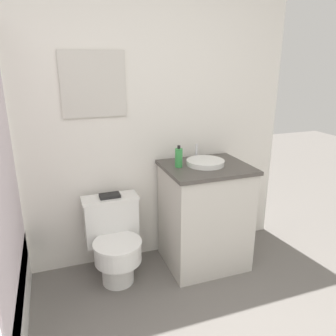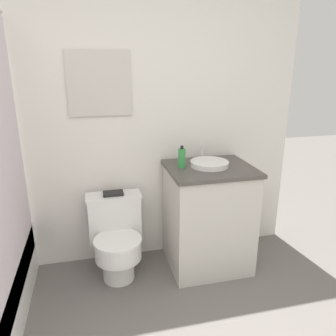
{
  "view_description": "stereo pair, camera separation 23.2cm",
  "coord_description": "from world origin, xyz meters",
  "px_view_note": "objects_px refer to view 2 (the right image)",
  "views": [
    {
      "loc": [
        -0.28,
        -0.47,
        1.65
      ],
      "look_at": [
        0.46,
        1.61,
        0.94
      ],
      "focal_mm": 35.0,
      "sensor_mm": 36.0,
      "label": 1
    },
    {
      "loc": [
        -0.06,
        -0.54,
        1.65
      ],
      "look_at": [
        0.46,
        1.61,
        0.94
      ],
      "focal_mm": 35.0,
      "sensor_mm": 36.0,
      "label": 2
    }
  ],
  "objects_px": {
    "toilet": "(116,237)",
    "soap_bottle": "(182,158)",
    "sink": "(209,163)",
    "book_on_tank": "(113,193)"
  },
  "relations": [
    {
      "from": "sink",
      "to": "book_on_tank",
      "type": "height_order",
      "value": "sink"
    },
    {
      "from": "toilet",
      "to": "soap_bottle",
      "type": "xyz_separation_m",
      "value": [
        0.53,
        -0.01,
        0.62
      ]
    },
    {
      "from": "book_on_tank",
      "to": "toilet",
      "type": "bearing_deg",
      "value": -90.0
    },
    {
      "from": "sink",
      "to": "book_on_tank",
      "type": "bearing_deg",
      "value": 169.58
    },
    {
      "from": "soap_bottle",
      "to": "toilet",
      "type": "bearing_deg",
      "value": 179.36
    },
    {
      "from": "soap_bottle",
      "to": "book_on_tank",
      "type": "distance_m",
      "value": 0.62
    },
    {
      "from": "sink",
      "to": "book_on_tank",
      "type": "relative_size",
      "value": 2.12
    },
    {
      "from": "sink",
      "to": "soap_bottle",
      "type": "relative_size",
      "value": 1.95
    },
    {
      "from": "sink",
      "to": "soap_bottle",
      "type": "distance_m",
      "value": 0.23
    },
    {
      "from": "toilet",
      "to": "soap_bottle",
      "type": "bearing_deg",
      "value": -0.64
    }
  ]
}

